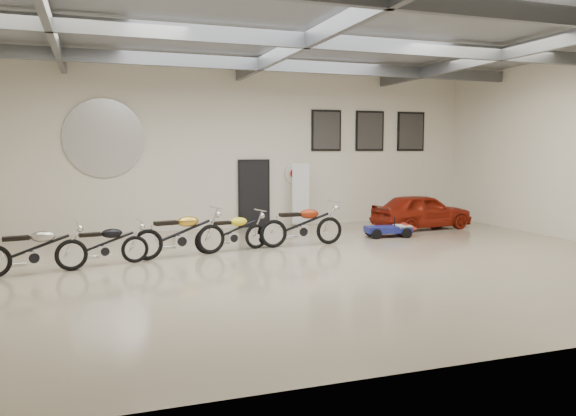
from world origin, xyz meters
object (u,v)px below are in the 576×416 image
object	(u,v)px
banner_stand	(301,196)
motorcycle_black	(104,243)
vintage_car	(422,211)
motorcycle_yellow	(232,231)
motorcycle_gold	(180,233)
go_kart	(392,227)
motorcycle_silver	(33,248)
motorcycle_red	(302,224)

from	to	relation	value
banner_stand	motorcycle_black	distance (m)	7.47
motorcycle_black	vintage_car	size ratio (longest dim) A/B	0.57
vintage_car	motorcycle_yellow	bearing A→B (deg)	100.76
motorcycle_gold	banner_stand	bearing A→B (deg)	29.24
motorcycle_gold	vintage_car	bearing A→B (deg)	3.77
banner_stand	motorcycle_yellow	distance (m)	4.71
motorcycle_black	go_kart	xyz separation A→B (m)	(7.84, 1.48, -0.19)
motorcycle_silver	vintage_car	xyz separation A→B (m)	(10.87, 3.07, 0.03)
motorcycle_silver	motorcycle_black	size ratio (longest dim) A/B	1.09
go_kart	vintage_car	xyz separation A→B (m)	(1.69, 1.15, 0.27)
motorcycle_silver	motorcycle_yellow	distance (m)	4.51
motorcycle_red	banner_stand	bearing A→B (deg)	68.20
motorcycle_black	vintage_car	distance (m)	9.88
motorcycle_silver	motorcycle_red	bearing A→B (deg)	2.51
banner_stand	motorcycle_gold	size ratio (longest dim) A/B	0.90
motorcycle_yellow	vintage_car	bearing A→B (deg)	3.65
vintage_car	go_kart	bearing A→B (deg)	119.27
banner_stand	motorcycle_silver	size ratio (longest dim) A/B	0.98
motorcycle_black	go_kart	bearing A→B (deg)	2.89
motorcycle_gold	go_kart	xyz separation A→B (m)	(6.16, 1.05, -0.28)
banner_stand	go_kart	distance (m)	3.38
motorcycle_silver	go_kart	xyz separation A→B (m)	(9.18, 1.92, -0.24)
motorcycle_silver	motorcycle_red	world-z (taller)	motorcycle_red
motorcycle_silver	motorcycle_yellow	bearing A→B (deg)	5.99
motorcycle_silver	motorcycle_black	bearing A→B (deg)	8.37
banner_stand	motorcycle_silver	bearing A→B (deg)	-132.88
motorcycle_black	motorcycle_yellow	xyz separation A→B (m)	(2.99, 0.78, 0.02)
banner_stand	motorcycle_yellow	bearing A→B (deg)	-116.79
motorcycle_gold	vintage_car	xyz separation A→B (m)	(7.85, 2.20, -0.02)
motorcycle_gold	vintage_car	distance (m)	8.15
banner_stand	motorcycle_black	bearing A→B (deg)	-130.19
banner_stand	go_kart	xyz separation A→B (m)	(1.74, -2.81, -0.70)
motorcycle_silver	go_kart	size ratio (longest dim) A/B	1.28
motorcycle_silver	vintage_car	distance (m)	11.30
motorcycle_silver	motorcycle_yellow	size ratio (longest dim) A/B	1.06
banner_stand	motorcycle_red	world-z (taller)	banner_stand
go_kart	vintage_car	bearing A→B (deg)	42.33
go_kart	motorcycle_silver	bearing A→B (deg)	-160.19
banner_stand	motorcycle_red	distance (m)	3.62
motorcycle_red	vintage_car	world-z (taller)	motorcycle_red
motorcycle_yellow	banner_stand	bearing A→B (deg)	36.35
motorcycle_gold	vintage_car	world-z (taller)	motorcycle_gold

